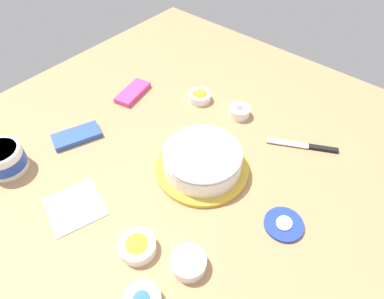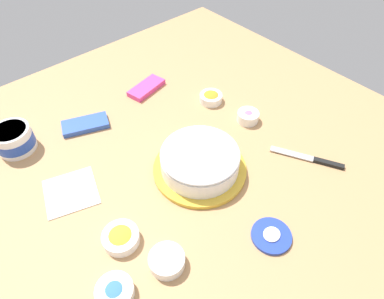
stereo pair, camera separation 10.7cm
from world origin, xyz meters
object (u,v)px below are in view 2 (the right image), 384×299
object	(u,v)px
paper_napkin	(71,192)
sprinkle_bowl_pink	(248,116)
sprinkle_bowl_orange	(211,97)
candy_box_upper	(146,88)
frosting_tub_lid	(271,236)
sprinkle_bowl_blue	(115,291)
sprinkle_bowl_green	(167,261)
frosted_cake	(200,161)
frosting_tub	(14,139)
candy_box_lower	(85,124)
spreading_knife	(313,159)
sprinkle_bowl_yellow	(121,237)

from	to	relation	value
paper_napkin	sprinkle_bowl_pink	bearing A→B (deg)	-11.76
sprinkle_bowl_orange	candy_box_upper	world-z (taller)	sprinkle_bowl_orange
frosting_tub_lid	candy_box_upper	distance (m)	0.76
sprinkle_bowl_blue	candy_box_upper	world-z (taller)	sprinkle_bowl_blue
frosting_tub_lid	sprinkle_bowl_orange	size ratio (longest dim) A/B	1.27
sprinkle_bowl_green	sprinkle_bowl_pink	world-z (taller)	sprinkle_bowl_pink
frosting_tub_lid	candy_box_upper	size ratio (longest dim) A/B	0.70
frosted_cake	sprinkle_bowl_blue	size ratio (longest dim) A/B	3.25
sprinkle_bowl_orange	sprinkle_bowl_pink	size ratio (longest dim) A/B	1.11
frosted_cake	frosting_tub	xyz separation A→B (m)	(-0.39, 0.47, -0.00)
sprinkle_bowl_blue	candy_box_lower	world-z (taller)	sprinkle_bowl_blue
sprinkle_bowl_green	frosting_tub	bearing A→B (deg)	101.04
frosting_tub_lid	paper_napkin	size ratio (longest dim) A/B	0.73
spreading_knife	candy_box_upper	world-z (taller)	candy_box_upper
sprinkle_bowl_blue	candy_box_upper	bearing A→B (deg)	48.81
frosting_tub_lid	sprinkle_bowl_green	size ratio (longest dim) A/B	1.19
frosting_tub	sprinkle_bowl_blue	bearing A→B (deg)	-91.17
candy_box_upper	sprinkle_bowl_yellow	bearing A→B (deg)	-144.33
spreading_knife	sprinkle_bowl_green	xyz separation A→B (m)	(-0.57, 0.04, 0.01)
frosting_tub_lid	sprinkle_bowl_green	distance (m)	0.29
sprinkle_bowl_blue	sprinkle_bowl_green	bearing A→B (deg)	-8.87
frosting_tub_lid	spreading_knife	xyz separation A→B (m)	(0.32, 0.09, -0.00)
sprinkle_bowl_yellow	candy_box_lower	xyz separation A→B (m)	(0.15, 0.46, -0.01)
frosting_tub	candy_box_upper	bearing A→B (deg)	-2.69
sprinkle_bowl_yellow	sprinkle_bowl_orange	bearing A→B (deg)	24.85
frosting_tub	sprinkle_bowl_blue	size ratio (longest dim) A/B	1.38
candy_box_lower	paper_napkin	xyz separation A→B (m)	(-0.18, -0.23, -0.01)
frosted_cake	frosting_tub_lid	distance (m)	0.30
sprinkle_bowl_pink	candy_box_lower	xyz separation A→B (m)	(-0.46, 0.36, -0.01)
frosting_tub	frosting_tub_lid	world-z (taller)	frosting_tub
paper_napkin	sprinkle_bowl_orange	bearing A→B (deg)	3.42
spreading_knife	candy_box_upper	bearing A→B (deg)	105.59
frosting_tub	candy_box_lower	bearing A→B (deg)	-13.85
frosting_tub_lid	sprinkle_bowl_yellow	world-z (taller)	sprinkle_bowl_yellow
candy_box_upper	paper_napkin	distance (m)	0.53
sprinkle_bowl_green	paper_napkin	distance (m)	0.37
frosted_cake	sprinkle_bowl_yellow	size ratio (longest dim) A/B	3.00
frosted_cake	sprinkle_bowl_blue	world-z (taller)	frosted_cake
frosting_tub	paper_napkin	bearing A→B (deg)	-80.63
sprinkle_bowl_blue	candy_box_upper	size ratio (longest dim) A/B	0.58
frosting_tub_lid	frosted_cake	bearing A→B (deg)	88.02
frosted_cake	candy_box_lower	size ratio (longest dim) A/B	1.84
frosted_cake	sprinkle_bowl_yellow	xyz separation A→B (m)	(-0.32, -0.04, -0.03)
frosting_tub_lid	sprinkle_bowl_pink	bearing A→B (deg)	50.13
sprinkle_bowl_yellow	candy_box_lower	distance (m)	0.49
frosted_cake	sprinkle_bowl_blue	bearing A→B (deg)	-159.62
sprinkle_bowl_blue	sprinkle_bowl_orange	xyz separation A→B (m)	(0.67, 0.38, 0.00)
frosting_tub	sprinkle_bowl_green	world-z (taller)	frosting_tub
sprinkle_bowl_green	candy_box_lower	xyz separation A→B (m)	(0.10, 0.59, -0.01)
sprinkle_bowl_blue	frosted_cake	bearing A→B (deg)	20.38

